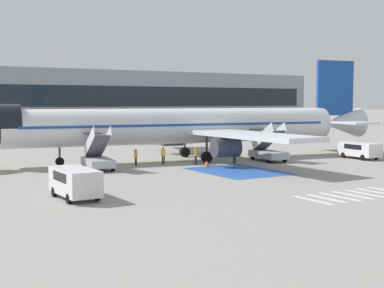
{
  "coord_description": "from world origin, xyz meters",
  "views": [
    {
      "loc": [
        -30.01,
        -50.46,
        6.31
      ],
      "look_at": [
        -1.81,
        -2.92,
        1.88
      ],
      "focal_mm": 50.0,
      "sensor_mm": 36.0,
      "label": 1
    }
  ],
  "objects": [
    {
      "name": "boarding_stairs_forward",
      "position": [
        -12.5,
        -3.88,
        1.01
      ],
      "size": [
        2.8,
        5.43,
        4.13
      ],
      "rotation": [
        0.0,
        0.0,
        -0.13
      ],
      "color": "#ADB2BA",
      "rests_on": "ground_plane"
    },
    {
      "name": "ground_plane",
      "position": [
        0.0,
        0.0,
        0.0
      ],
      "size": [
        600.0,
        600.0,
        0.0
      ],
      "primitive_type": "plane",
      "color": "gray"
    },
    {
      "name": "service_van_0",
      "position": [
        15.62,
        -9.65,
        1.08
      ],
      "size": [
        2.32,
        4.79,
        1.77
      ],
      "rotation": [
        0.0,
        0.0,
        3.09
      ],
      "color": "silver",
      "rests_on": "ground_plane"
    },
    {
      "name": "apron_leadline_yellow",
      "position": [
        -1.97,
        -0.79,
        0.0
      ],
      "size": [
        79.85,
        10.59,
        0.01
      ],
      "primitive_type": "cube",
      "rotation": [
        0.0,
        0.0,
        1.44
      ],
      "color": "gold",
      "rests_on": "ground_plane"
    },
    {
      "name": "apron_walkway_bar_5",
      "position": [
        -0.17,
        -25.38,
        0.0
      ],
      "size": [
        0.44,
        3.6,
        0.01
      ],
      "primitive_type": "cube",
      "color": "silver",
      "rests_on": "ground_plane"
    },
    {
      "name": "apron_walkway_bar_4",
      "position": [
        -1.37,
        -25.38,
        0.0
      ],
      "size": [
        0.44,
        3.6,
        0.01
      ],
      "primitive_type": "cube",
      "color": "silver",
      "rests_on": "ground_plane"
    },
    {
      "name": "service_van_1",
      "position": [
        -19.06,
        -17.15,
        1.19
      ],
      "size": [
        2.13,
        4.78,
        1.97
      ],
      "rotation": [
        0.0,
        0.0,
        3.16
      ],
      "color": "silver",
      "rests_on": "ground_plane"
    },
    {
      "name": "ground_crew_0",
      "position": [
        -8.21,
        -2.92,
        0.94
      ],
      "size": [
        0.47,
        0.47,
        1.63
      ],
      "rotation": [
        0.0,
        0.0,
        3.93
      ],
      "color": "#191E38",
      "rests_on": "ground_plane"
    },
    {
      "name": "airliner",
      "position": [
        -1.32,
        -0.88,
        3.68
      ],
      "size": [
        46.3,
        34.04,
        11.2
      ],
      "rotation": [
        0.0,
        0.0,
        1.44
      ],
      "color": "silver",
      "rests_on": "ground_plane"
    },
    {
      "name": "ground_crew_2",
      "position": [
        -2.74,
        -5.23,
        1.07
      ],
      "size": [
        0.47,
        0.46,
        1.84
      ],
      "rotation": [
        0.0,
        0.0,
        3.88
      ],
      "color": "#191E38",
      "rests_on": "ground_plane"
    },
    {
      "name": "terminal_building",
      "position": [
        7.18,
        71.44,
        6.8
      ],
      "size": [
        137.84,
        12.1,
        13.59
      ],
      "color": "#89939E",
      "rests_on": "ground_plane"
    },
    {
      "name": "traffic_cone_0",
      "position": [
        -2.59,
        -7.04,
        0.31
      ],
      "size": [
        0.55,
        0.55,
        0.61
      ],
      "color": "orange",
      "rests_on": "ground_plane"
    },
    {
      "name": "apron_stand_patch_blue",
      "position": [
        -1.97,
        -11.35,
        0.0
      ],
      "size": [
        6.69,
        9.04,
        0.01
      ],
      "primitive_type": "cube",
      "color": "#2856A8",
      "rests_on": "ground_plane"
    },
    {
      "name": "apron_walkway_bar_2",
      "position": [
        -3.77,
        -25.38,
        0.0
      ],
      "size": [
        0.44,
        3.6,
        0.01
      ],
      "primitive_type": "cube",
      "color": "silver",
      "rests_on": "ground_plane"
    },
    {
      "name": "boarding_stairs_aft",
      "position": [
        5.6,
        -6.23,
        1.01
      ],
      "size": [
        2.8,
        5.43,
        4.16
      ],
      "rotation": [
        0.0,
        0.0,
        -0.13
      ],
      "color": "#ADB2BA",
      "rests_on": "ground_plane"
    },
    {
      "name": "apron_walkway_bar_3",
      "position": [
        -2.57,
        -25.38,
        0.0
      ],
      "size": [
        0.44,
        3.6,
        0.01
      ],
      "primitive_type": "cube",
      "color": "silver",
      "rests_on": "ground_plane"
    },
    {
      "name": "fuel_tanker",
      "position": [
        6.92,
        21.67,
        1.84
      ],
      "size": [
        9.56,
        2.96,
        3.63
      ],
      "rotation": [
        0.0,
        0.0,
        -1.61
      ],
      "color": "#38383D",
      "rests_on": "ground_plane"
    },
    {
      "name": "apron_walkway_bar_0",
      "position": [
        -6.17,
        -25.38,
        0.0
      ],
      "size": [
        0.44,
        3.6,
        0.01
      ],
      "primitive_type": "cube",
      "color": "silver",
      "rests_on": "ground_plane"
    },
    {
      "name": "apron_walkway_bar_1",
      "position": [
        -4.97,
        -25.38,
        0.0
      ],
      "size": [
        0.44,
        3.6,
        0.01
      ],
      "primitive_type": "cube",
      "color": "silver",
      "rests_on": "ground_plane"
    },
    {
      "name": "ground_crew_1",
      "position": [
        1.39,
        -6.02,
        0.92
      ],
      "size": [
        0.49,
        0.43,
        1.61
      ],
      "rotation": [
        0.0,
        0.0,
        2.56
      ],
      "color": "#191E38",
      "rests_on": "ground_plane"
    },
    {
      "name": "ground_crew_3",
      "position": [
        -5.33,
        -3.21,
        0.97
      ],
      "size": [
        0.49,
        0.43,
        1.69
      ],
      "rotation": [
        0.0,
        0.0,
        5.7
      ],
      "color": "#2D2D33",
      "rests_on": "ground_plane"
    }
  ]
}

